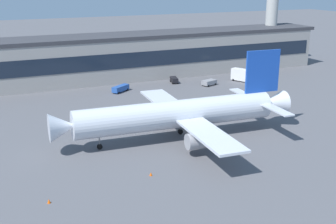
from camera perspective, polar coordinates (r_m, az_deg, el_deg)
ground_plane at (r=99.26m, az=3.15°, el=-2.51°), size 600.00×600.00×0.00m
terminal_building at (r=149.53m, az=-7.03°, el=7.14°), size 156.74×16.47×15.13m
airliner at (r=92.77m, az=1.52°, el=-0.23°), size 53.63×45.46×18.14m
control_tower at (r=181.26m, az=13.50°, el=13.48°), size 8.78×8.78×37.50m
follow_me_car at (r=144.20m, az=0.81°, el=4.25°), size 2.77×4.70×1.85m
belt_loader at (r=133.33m, az=-6.26°, el=3.10°), size 6.37×5.35×1.95m
catering_truck at (r=148.11m, az=9.71°, el=4.83°), size 5.39×7.62×4.15m
pushback_tractor at (r=141.47m, az=5.43°, el=3.90°), size 5.39×4.05×1.75m
traffic_cone_0 at (r=77.52m, az=-2.26°, el=-8.11°), size 0.52×0.52×0.65m
traffic_cone_1 at (r=71.17m, az=-15.32°, el=-11.18°), size 0.56×0.56×0.69m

